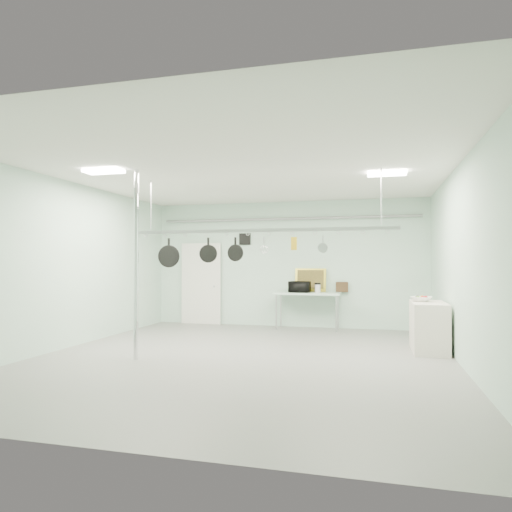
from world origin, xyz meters
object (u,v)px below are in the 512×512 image
(chrome_pole, at_px, (136,264))
(coffee_canister, at_px, (318,289))
(skillet_left, at_px, (169,253))
(microwave, at_px, (300,287))
(skillet_mid, at_px, (208,250))
(skillet_right, at_px, (235,249))
(prep_table, at_px, (307,295))
(pot_rack, at_px, (259,229))
(fruit_bowl, at_px, (421,299))
(side_cabinet, at_px, (429,327))

(chrome_pole, distance_m, coffee_canister, 4.89)
(chrome_pole, distance_m, skillet_left, 0.94)
(microwave, bearing_deg, skillet_mid, 76.25)
(coffee_canister, height_order, skillet_right, skillet_right)
(chrome_pole, bearing_deg, prep_table, 61.29)
(pot_rack, relative_size, skillet_right, 11.38)
(microwave, distance_m, skillet_left, 3.83)
(microwave, bearing_deg, skillet_left, 64.95)
(prep_table, bearing_deg, coffee_canister, -16.68)
(fruit_bowl, relative_size, skillet_mid, 0.84)
(skillet_right, bearing_deg, side_cabinet, 23.45)
(side_cabinet, relative_size, skillet_mid, 2.66)
(skillet_mid, distance_m, skillet_right, 0.52)
(pot_rack, height_order, skillet_right, pot_rack)
(prep_table, bearing_deg, fruit_bowl, -40.48)
(chrome_pole, xyz_separation_m, skillet_left, (0.17, 0.90, 0.21))
(chrome_pole, distance_m, skillet_right, 1.74)
(side_cabinet, distance_m, coffee_canister, 3.17)
(chrome_pole, relative_size, prep_table, 2.00)
(coffee_canister, bearing_deg, skillet_right, -108.67)
(side_cabinet, bearing_deg, prep_table, 139.21)
(chrome_pole, xyz_separation_m, pot_rack, (1.90, 0.90, 0.63))
(side_cabinet, distance_m, microwave, 3.49)
(side_cabinet, bearing_deg, chrome_pole, -157.59)
(skillet_mid, bearing_deg, pot_rack, -11.81)
(pot_rack, bearing_deg, prep_table, 83.09)
(coffee_canister, relative_size, skillet_right, 0.47)
(chrome_pole, distance_m, prep_table, 4.85)
(microwave, height_order, skillet_left, skillet_left)
(pot_rack, distance_m, microwave, 3.42)
(side_cabinet, height_order, skillet_left, skillet_left)
(prep_table, distance_m, skillet_right, 3.56)
(skillet_mid, bearing_deg, chrome_pole, -148.42)
(coffee_canister, bearing_deg, prep_table, 163.32)
(skillet_left, bearing_deg, coffee_canister, 47.97)
(microwave, bearing_deg, chrome_pole, 68.97)
(coffee_canister, distance_m, fruit_bowl, 2.96)
(side_cabinet, distance_m, skillet_left, 5.00)
(side_cabinet, xyz_separation_m, microwave, (-2.73, 2.10, 0.59))
(chrome_pole, relative_size, pot_rack, 0.67)
(chrome_pole, xyz_separation_m, microwave, (2.12, 4.10, -0.56))
(microwave, distance_m, skillet_right, 3.37)
(skillet_right, bearing_deg, fruit_bowl, 25.97)
(coffee_canister, xyz_separation_m, fruit_bowl, (2.18, -2.00, -0.06))
(chrome_pole, xyz_separation_m, side_cabinet, (4.85, 2.00, -1.15))
(fruit_bowl, bearing_deg, coffee_canister, 137.41)
(side_cabinet, xyz_separation_m, coffee_canister, (-2.29, 2.12, 0.55))
(pot_rack, height_order, microwave, pot_rack)
(prep_table, bearing_deg, microwave, -151.44)
(chrome_pole, distance_m, microwave, 4.65)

